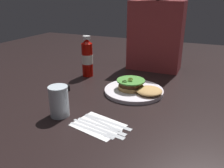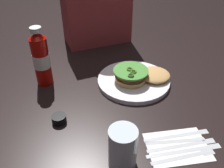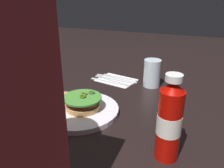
{
  "view_description": "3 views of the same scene",
  "coord_description": "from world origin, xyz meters",
  "px_view_note": "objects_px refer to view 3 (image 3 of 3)",
  "views": [
    {
      "loc": [
        0.4,
        -0.87,
        0.44
      ],
      "look_at": [
        -0.0,
        0.05,
        0.05
      ],
      "focal_mm": 36.86,
      "sensor_mm": 36.0,
      "label": 1
    },
    {
      "loc": [
        -0.28,
        -0.59,
        0.55
      ],
      "look_at": [
        -0.03,
        0.06,
        0.05
      ],
      "focal_mm": 38.97,
      "sensor_mm": 36.0,
      "label": 2
    },
    {
      "loc": [
        -0.28,
        0.75,
        0.41
      ],
      "look_at": [
        -0.01,
        0.02,
        0.09
      ],
      "focal_mm": 37.29,
      "sensor_mm": 36.0,
      "label": 3
    }
  ],
  "objects_px": {
    "condiment_cup": "(174,110)",
    "butter_knife": "(114,77)",
    "table_knife": "(107,81)",
    "water_glass": "(152,73)",
    "napkin": "(116,80)",
    "dinner_plate": "(79,110)",
    "fork_utensil": "(117,76)",
    "burger_sandwich": "(75,101)",
    "steak_knife": "(112,78)",
    "spoon_utensil": "(109,79)",
    "ketchup_bottle": "(169,121)"
  },
  "relations": [
    {
      "from": "ketchup_bottle",
      "to": "spoon_utensil",
      "type": "distance_m",
      "value": 0.57
    },
    {
      "from": "condiment_cup",
      "to": "butter_knife",
      "type": "height_order",
      "value": "condiment_cup"
    },
    {
      "from": "water_glass",
      "to": "steak_knife",
      "type": "xyz_separation_m",
      "value": [
        0.2,
        -0.01,
        -0.06
      ]
    },
    {
      "from": "butter_knife",
      "to": "steak_knife",
      "type": "xyz_separation_m",
      "value": [
        0.0,
        0.02,
        0.0
      ]
    },
    {
      "from": "fork_utensil",
      "to": "steak_knife",
      "type": "height_order",
      "value": "same"
    },
    {
      "from": "butter_knife",
      "to": "spoon_utensil",
      "type": "xyz_separation_m",
      "value": [
        0.01,
        0.03,
        0.0
      ]
    },
    {
      "from": "water_glass",
      "to": "condiment_cup",
      "type": "height_order",
      "value": "water_glass"
    },
    {
      "from": "fork_utensil",
      "to": "burger_sandwich",
      "type": "bearing_deg",
      "value": 85.1
    },
    {
      "from": "burger_sandwich",
      "to": "table_knife",
      "type": "relative_size",
      "value": 1.09
    },
    {
      "from": "dinner_plate",
      "to": "condiment_cup",
      "type": "height_order",
      "value": "condiment_cup"
    },
    {
      "from": "condiment_cup",
      "to": "butter_knife",
      "type": "relative_size",
      "value": 0.21
    },
    {
      "from": "water_glass",
      "to": "spoon_utensil",
      "type": "height_order",
      "value": "water_glass"
    },
    {
      "from": "table_knife",
      "to": "fork_utensil",
      "type": "bearing_deg",
      "value": -108.09
    },
    {
      "from": "spoon_utensil",
      "to": "table_knife",
      "type": "bearing_deg",
      "value": 83.67
    },
    {
      "from": "dinner_plate",
      "to": "table_knife",
      "type": "bearing_deg",
      "value": -87.69
    },
    {
      "from": "condiment_cup",
      "to": "spoon_utensil",
      "type": "bearing_deg",
      "value": -32.77
    },
    {
      "from": "water_glass",
      "to": "steak_knife",
      "type": "height_order",
      "value": "water_glass"
    },
    {
      "from": "fork_utensil",
      "to": "spoon_utensil",
      "type": "distance_m",
      "value": 0.05
    },
    {
      "from": "burger_sandwich",
      "to": "condiment_cup",
      "type": "distance_m",
      "value": 0.36
    },
    {
      "from": "dinner_plate",
      "to": "butter_knife",
      "type": "bearing_deg",
      "value": -89.84
    },
    {
      "from": "ketchup_bottle",
      "to": "steak_knife",
      "type": "distance_m",
      "value": 0.58
    },
    {
      "from": "condiment_cup",
      "to": "butter_knife",
      "type": "bearing_deg",
      "value": -37.6
    },
    {
      "from": "burger_sandwich",
      "to": "dinner_plate",
      "type": "bearing_deg",
      "value": 154.75
    },
    {
      "from": "condiment_cup",
      "to": "fork_utensil",
      "type": "relative_size",
      "value": 0.25
    },
    {
      "from": "dinner_plate",
      "to": "spoon_utensil",
      "type": "xyz_separation_m",
      "value": [
        0.01,
        -0.33,
        -0.0
      ]
    },
    {
      "from": "water_glass",
      "to": "burger_sandwich",
      "type": "bearing_deg",
      "value": 56.56
    },
    {
      "from": "ketchup_bottle",
      "to": "table_knife",
      "type": "height_order",
      "value": "ketchup_bottle"
    },
    {
      "from": "napkin",
      "to": "butter_knife",
      "type": "bearing_deg",
      "value": -46.31
    },
    {
      "from": "fork_utensil",
      "to": "condiment_cup",
      "type": "bearing_deg",
      "value": 139.5
    },
    {
      "from": "table_knife",
      "to": "water_glass",
      "type": "bearing_deg",
      "value": -172.94
    },
    {
      "from": "fork_utensil",
      "to": "ketchup_bottle",
      "type": "bearing_deg",
      "value": 121.74
    },
    {
      "from": "butter_knife",
      "to": "table_knife",
      "type": "bearing_deg",
      "value": 78.68
    },
    {
      "from": "dinner_plate",
      "to": "napkin",
      "type": "bearing_deg",
      "value": -93.67
    },
    {
      "from": "water_glass",
      "to": "fork_utensil",
      "type": "xyz_separation_m",
      "value": [
        0.18,
        -0.05,
        -0.06
      ]
    },
    {
      "from": "ketchup_bottle",
      "to": "water_glass",
      "type": "relative_size",
      "value": 1.9
    },
    {
      "from": "napkin",
      "to": "burger_sandwich",
      "type": "bearing_deg",
      "value": 82.74
    },
    {
      "from": "condiment_cup",
      "to": "fork_utensil",
      "type": "xyz_separation_m",
      "value": [
        0.31,
        -0.26,
        -0.01
      ]
    },
    {
      "from": "napkin",
      "to": "fork_utensil",
      "type": "distance_m",
      "value": 0.04
    },
    {
      "from": "water_glass",
      "to": "spoon_utensil",
      "type": "xyz_separation_m",
      "value": [
        0.2,
        0.0,
        -0.06
      ]
    },
    {
      "from": "napkin",
      "to": "table_knife",
      "type": "relative_size",
      "value": 0.86
    },
    {
      "from": "burger_sandwich",
      "to": "napkin",
      "type": "relative_size",
      "value": 1.27
    },
    {
      "from": "ketchup_bottle",
      "to": "napkin",
      "type": "bearing_deg",
      "value": -57.0
    },
    {
      "from": "burger_sandwich",
      "to": "ketchup_bottle",
      "type": "distance_m",
      "value": 0.38
    },
    {
      "from": "spoon_utensil",
      "to": "napkin",
      "type": "bearing_deg",
      "value": -161.17
    },
    {
      "from": "ketchup_bottle",
      "to": "butter_knife",
      "type": "height_order",
      "value": "ketchup_bottle"
    },
    {
      "from": "burger_sandwich",
      "to": "fork_utensil",
      "type": "xyz_separation_m",
      "value": [
        -0.03,
        -0.37,
        -0.03
      ]
    },
    {
      "from": "ketchup_bottle",
      "to": "fork_utensil",
      "type": "bearing_deg",
      "value": -58.26
    },
    {
      "from": "butter_knife",
      "to": "table_knife",
      "type": "height_order",
      "value": "same"
    },
    {
      "from": "burger_sandwich",
      "to": "fork_utensil",
      "type": "relative_size",
      "value": 1.18
    },
    {
      "from": "dinner_plate",
      "to": "water_glass",
      "type": "xyz_separation_m",
      "value": [
        -0.19,
        -0.33,
        0.05
      ]
    }
  ]
}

